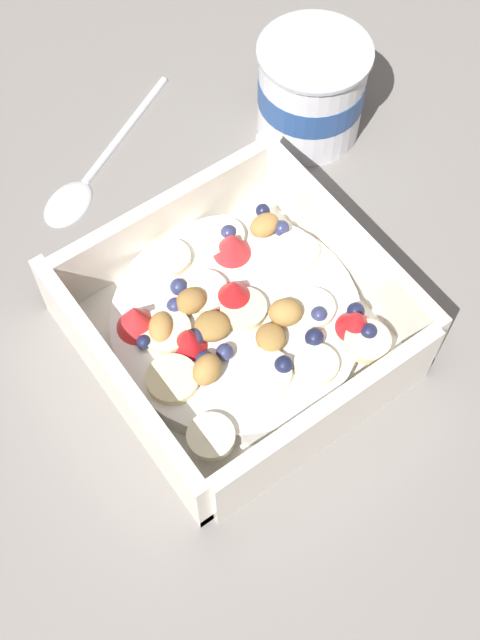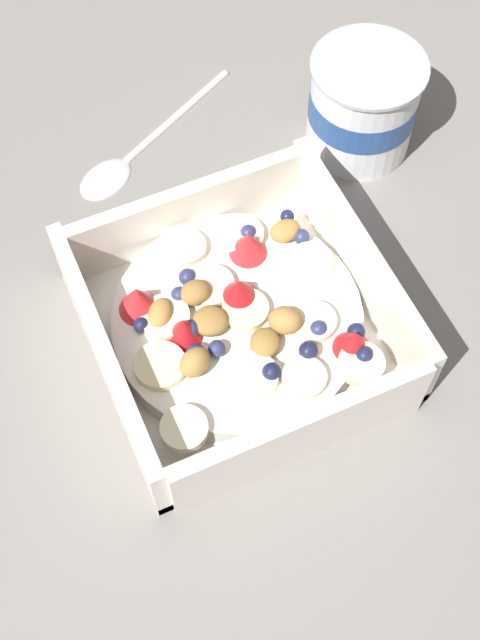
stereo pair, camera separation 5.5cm
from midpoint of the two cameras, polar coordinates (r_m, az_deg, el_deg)
The scene contains 4 objects.
ground_plane at distance 0.59m, azimuth -1.39°, elevation -0.40°, with size 2.40×2.40×0.00m, color gray.
fruit_bowl at distance 0.56m, azimuth -2.86°, elevation -0.62°, with size 0.19×0.19×0.06m.
spoon at distance 0.67m, azimuth -12.93°, elevation 9.41°, with size 0.10×0.16×0.01m.
yogurt_cup at distance 0.67m, azimuth 2.49°, elevation 15.39°, with size 0.09×0.09×0.08m.
Camera 1 is at (0.23, -0.18, 0.51)m, focal length 46.39 mm.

